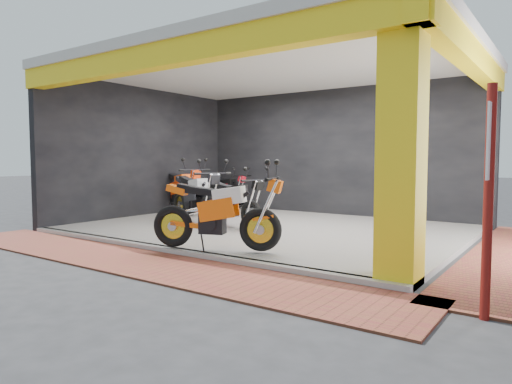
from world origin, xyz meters
TOP-DOWN VIEW (x-y plane):
  - ground at (0.00, 0.00)m, footprint 80.00×80.00m
  - showroom_floor at (0.00, 2.00)m, footprint 8.00×6.00m
  - showroom_ceiling at (0.00, 2.00)m, footprint 8.40×6.40m
  - back_wall at (0.00, 5.10)m, footprint 8.20×0.20m
  - left_wall at (-4.10, 2.00)m, footprint 0.20×6.20m
  - corner_column at (3.75, -0.75)m, footprint 0.50×0.50m
  - header_beam_front at (0.00, -1.00)m, footprint 8.40×0.30m
  - header_beam_right at (4.00, 2.00)m, footprint 0.30×6.40m
  - floor_kerb at (0.00, -1.02)m, footprint 8.00×0.20m
  - paver_front at (0.00, -1.80)m, footprint 9.00×1.40m
  - signpost at (4.84, -1.51)m, footprint 0.09×0.32m
  - moto_hero at (1.46, -0.50)m, footprint 2.48×1.61m
  - moto_row_a at (-1.02, 1.13)m, footprint 2.49×1.67m
  - moto_row_b at (0.03, 1.24)m, footprint 2.22×1.29m
  - moto_row_c at (-2.80, 2.48)m, footprint 2.56×1.69m
  - moto_row_d at (-2.80, 4.50)m, footprint 2.10×1.23m

SIDE VIEW (x-z plane):
  - ground at x=0.00m, z-range 0.00..0.00m
  - paver_front at x=0.00m, z-range 0.00..0.03m
  - showroom_floor at x=0.00m, z-range 0.00..0.10m
  - floor_kerb at x=0.00m, z-range 0.00..0.10m
  - moto_row_d at x=-2.80m, z-range 0.10..1.31m
  - moto_row_b at x=0.03m, z-range 0.10..1.38m
  - moto_hero at x=1.46m, z-range 0.10..1.52m
  - moto_row_a at x=-1.02m, z-range 0.10..1.53m
  - moto_row_c at x=-2.80m, z-range 0.10..1.57m
  - signpost at x=4.84m, z-range 0.11..2.41m
  - back_wall at x=0.00m, z-range 0.00..3.50m
  - left_wall at x=-4.10m, z-range 0.00..3.50m
  - corner_column at x=3.75m, z-range 0.00..3.50m
  - header_beam_front at x=0.00m, z-range 3.10..3.50m
  - header_beam_right at x=4.00m, z-range 3.10..3.50m
  - showroom_ceiling at x=0.00m, z-range 3.50..3.70m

